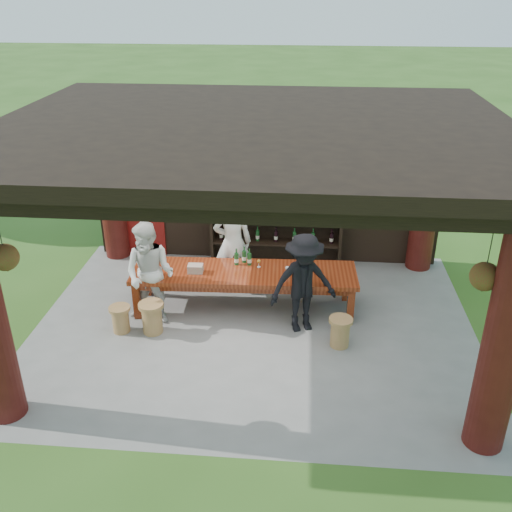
# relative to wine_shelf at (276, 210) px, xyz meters

# --- Properties ---
(ground) EXTENTS (90.00, 90.00, 0.00)m
(ground) POSITION_rel_wine_shelf_xyz_m (-0.23, -2.45, -1.17)
(ground) COLOR #2D5119
(ground) RESTS_ON ground
(pavilion) EXTENTS (7.50, 6.00, 3.60)m
(pavilion) POSITION_rel_wine_shelf_xyz_m (-0.24, -2.02, 0.96)
(pavilion) COLOR slate
(pavilion) RESTS_ON ground
(wine_shelf) EXTENTS (2.66, 0.40, 2.34)m
(wine_shelf) POSITION_rel_wine_shelf_xyz_m (0.00, 0.00, 0.00)
(wine_shelf) COLOR black
(wine_shelf) RESTS_ON ground
(tasting_table) EXTENTS (3.94, 1.14, 0.75)m
(tasting_table) POSITION_rel_wine_shelf_xyz_m (-0.45, -1.85, -0.53)
(tasting_table) COLOR #601F0D
(tasting_table) RESTS_ON ground
(stool_near_left) EXTENTS (0.42, 0.42, 0.55)m
(stool_near_left) POSITION_rel_wine_shelf_xyz_m (-1.90, -2.74, -0.88)
(stool_near_left) COLOR olive
(stool_near_left) RESTS_ON ground
(stool_near_right) EXTENTS (0.38, 0.38, 0.50)m
(stool_near_right) POSITION_rel_wine_shelf_xyz_m (1.19, -2.87, -0.90)
(stool_near_right) COLOR olive
(stool_near_right) RESTS_ON ground
(stool_far_left) EXTENTS (0.36, 0.36, 0.47)m
(stool_far_left) POSITION_rel_wine_shelf_xyz_m (-2.43, -2.77, -0.92)
(stool_far_left) COLOR olive
(stool_far_left) RESTS_ON ground
(host) EXTENTS (0.77, 0.58, 1.92)m
(host) POSITION_rel_wine_shelf_xyz_m (-0.74, -1.16, -0.21)
(host) COLOR silver
(host) RESTS_ON ground
(guest_woman) EXTENTS (0.99, 0.84, 1.80)m
(guest_woman) POSITION_rel_wine_shelf_xyz_m (-1.98, -2.38, -0.27)
(guest_woman) COLOR silver
(guest_woman) RESTS_ON ground
(guest_man) EXTENTS (1.27, 0.97, 1.73)m
(guest_man) POSITION_rel_wine_shelf_xyz_m (0.58, -2.42, -0.31)
(guest_man) COLOR black
(guest_man) RESTS_ON ground
(table_bottles) EXTENTS (0.31, 0.18, 0.31)m
(table_bottles) POSITION_rel_wine_shelf_xyz_m (-0.50, -1.57, -0.27)
(table_bottles) COLOR #194C1E
(table_bottles) RESTS_ON tasting_table
(table_glasses) EXTENTS (0.94, 0.28, 0.15)m
(table_glasses) POSITION_rel_wine_shelf_xyz_m (0.30, -1.80, -0.35)
(table_glasses) COLOR silver
(table_glasses) RESTS_ON tasting_table
(napkin_basket) EXTENTS (0.27, 0.19, 0.14)m
(napkin_basket) POSITION_rel_wine_shelf_xyz_m (-1.29, -1.96, -0.35)
(napkin_basket) COLOR #BF6672
(napkin_basket) RESTS_ON tasting_table
(shrubs) EXTENTS (15.44, 8.48, 1.36)m
(shrubs) POSITION_rel_wine_shelf_xyz_m (2.19, -1.94, -0.61)
(shrubs) COLOR #194C14
(shrubs) RESTS_ON ground
(trees) EXTENTS (22.00, 11.37, 4.80)m
(trees) POSITION_rel_wine_shelf_xyz_m (2.63, -0.93, 2.20)
(trees) COLOR #3F2819
(trees) RESTS_ON ground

